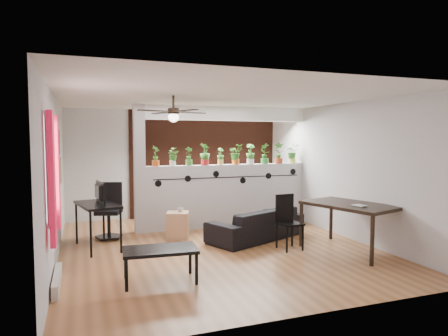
# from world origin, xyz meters

# --- Properties ---
(room_shell) EXTENTS (6.30, 7.10, 2.90)m
(room_shell) POSITION_xyz_m (0.00, 0.00, 1.30)
(room_shell) COLOR brown
(room_shell) RESTS_ON ground
(partition_wall) EXTENTS (3.60, 0.18, 1.35)m
(partition_wall) POSITION_xyz_m (0.80, 1.50, 0.68)
(partition_wall) COLOR #BCBCC1
(partition_wall) RESTS_ON ground
(ceiling_header) EXTENTS (3.60, 0.18, 0.30)m
(ceiling_header) POSITION_xyz_m (0.80, 1.50, 2.45)
(ceiling_header) COLOR white
(ceiling_header) RESTS_ON room_shell
(pier_column) EXTENTS (0.22, 0.20, 2.60)m
(pier_column) POSITION_xyz_m (-1.11, 1.50, 1.30)
(pier_column) COLOR #BCBCC1
(pier_column) RESTS_ON ground
(brick_panel) EXTENTS (3.90, 0.05, 2.60)m
(brick_panel) POSITION_xyz_m (0.80, 2.97, 1.30)
(brick_panel) COLOR brown
(brick_panel) RESTS_ON ground
(vine_decal) EXTENTS (3.31, 0.01, 0.30)m
(vine_decal) POSITION_xyz_m (0.80, 1.40, 1.08)
(vine_decal) COLOR black
(vine_decal) RESTS_ON partition_wall
(window_assembly) EXTENTS (0.09, 1.30, 1.55)m
(window_assembly) POSITION_xyz_m (-2.56, -1.20, 1.51)
(window_assembly) COLOR white
(window_assembly) RESTS_ON room_shell
(baseboard_heater) EXTENTS (0.08, 1.00, 0.18)m
(baseboard_heater) POSITION_xyz_m (-2.54, -1.20, 0.09)
(baseboard_heater) COLOR silver
(baseboard_heater) RESTS_ON ground
(corkboard) EXTENTS (0.03, 0.60, 0.45)m
(corkboard) POSITION_xyz_m (-2.58, 0.95, 1.35)
(corkboard) COLOR #946E47
(corkboard) RESTS_ON room_shell
(framed_art) EXTENTS (0.03, 0.34, 0.44)m
(framed_art) POSITION_xyz_m (-2.58, 0.90, 1.85)
(framed_art) COLOR #8C7259
(framed_art) RESTS_ON room_shell
(ceiling_fan) EXTENTS (1.19, 1.19, 0.43)m
(ceiling_fan) POSITION_xyz_m (-0.80, -0.30, 2.31)
(ceiling_fan) COLOR black
(ceiling_fan) RESTS_ON room_shell
(potted_plant_0) EXTENTS (0.25, 0.27, 0.43)m
(potted_plant_0) POSITION_xyz_m (-0.78, 1.50, 1.58)
(potted_plant_0) COLOR #C35516
(potted_plant_0) RESTS_ON partition_wall
(potted_plant_1) EXTENTS (0.22, 0.23, 0.38)m
(potted_plant_1) POSITION_xyz_m (-0.43, 1.50, 1.55)
(potted_plant_1) COLOR white
(potted_plant_1) RESTS_ON partition_wall
(potted_plant_2) EXTENTS (0.25, 0.24, 0.40)m
(potted_plant_2) POSITION_xyz_m (-0.08, 1.50, 1.56)
(potted_plant_2) COLOR #4B9536
(potted_plant_2) RESTS_ON partition_wall
(potted_plant_3) EXTENTS (0.29, 0.31, 0.46)m
(potted_plant_3) POSITION_xyz_m (0.27, 1.50, 1.59)
(potted_plant_3) COLOR red
(potted_plant_3) RESTS_ON partition_wall
(potted_plant_4) EXTENTS (0.21, 0.19, 0.36)m
(potted_plant_4) POSITION_xyz_m (0.62, 1.50, 1.54)
(potted_plant_4) COLOR #DFC04E
(potted_plant_4) RESTS_ON partition_wall
(potted_plant_5) EXTENTS (0.24, 0.19, 0.44)m
(potted_plant_5) POSITION_xyz_m (0.98, 1.50, 1.58)
(potted_plant_5) COLOR orange
(potted_plant_5) RESTS_ON partition_wall
(potted_plant_6) EXTENTS (0.23, 0.19, 0.45)m
(potted_plant_6) POSITION_xyz_m (1.33, 1.50, 1.59)
(potted_plant_6) COLOR white
(potted_plant_6) RESTS_ON partition_wall
(potted_plant_7) EXTENTS (0.28, 0.24, 0.47)m
(potted_plant_7) POSITION_xyz_m (1.68, 1.50, 1.60)
(potted_plant_7) COLOR green
(potted_plant_7) RESTS_ON partition_wall
(potted_plant_8) EXTENTS (0.31, 0.27, 0.48)m
(potted_plant_8) POSITION_xyz_m (2.03, 1.50, 1.60)
(potted_plant_8) COLOR #B53F1D
(potted_plant_8) RESTS_ON partition_wall
(potted_plant_9) EXTENTS (0.26, 0.23, 0.43)m
(potted_plant_9) POSITION_xyz_m (2.38, 1.50, 1.58)
(potted_plant_9) COLOR #E5E751
(potted_plant_9) RESTS_ON partition_wall
(sofa) EXTENTS (2.04, 1.43, 0.56)m
(sofa) POSITION_xyz_m (0.91, 0.24, 0.28)
(sofa) COLOR black
(sofa) RESTS_ON ground
(cube_shelf) EXTENTS (0.51, 0.48, 0.50)m
(cube_shelf) POSITION_xyz_m (-0.49, 0.81, 0.25)
(cube_shelf) COLOR tan
(cube_shelf) RESTS_ON ground
(cup) EXTENTS (0.14, 0.14, 0.09)m
(cup) POSITION_xyz_m (-0.44, 0.81, 0.55)
(cup) COLOR gray
(cup) RESTS_ON cube_shelf
(computer_desk) EXTENTS (0.80, 1.19, 0.79)m
(computer_desk) POSITION_xyz_m (-1.97, 0.56, 0.71)
(computer_desk) COLOR black
(computer_desk) RESTS_ON ground
(monitor) EXTENTS (0.35, 0.11, 0.20)m
(monitor) POSITION_xyz_m (-1.97, 0.71, 0.89)
(monitor) COLOR black
(monitor) RESTS_ON computer_desk
(office_chair) EXTENTS (0.56, 0.56, 1.05)m
(office_chair) POSITION_xyz_m (-1.73, 1.22, 0.46)
(office_chair) COLOR black
(office_chair) RESTS_ON ground
(dining_table) EXTENTS (1.30, 1.69, 0.81)m
(dining_table) POSITION_xyz_m (2.05, -1.06, 0.73)
(dining_table) COLOR black
(dining_table) RESTS_ON ground
(book) EXTENTS (0.18, 0.23, 0.02)m
(book) POSITION_xyz_m (1.95, -1.36, 0.82)
(book) COLOR gray
(book) RESTS_ON dining_table
(folding_chair) EXTENTS (0.41, 0.41, 0.94)m
(folding_chair) POSITION_xyz_m (1.14, -0.55, 0.56)
(folding_chair) COLOR black
(folding_chair) RESTS_ON ground
(coffee_table) EXTENTS (1.01, 0.61, 0.45)m
(coffee_table) POSITION_xyz_m (-1.25, -1.45, 0.40)
(coffee_table) COLOR black
(coffee_table) RESTS_ON ground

